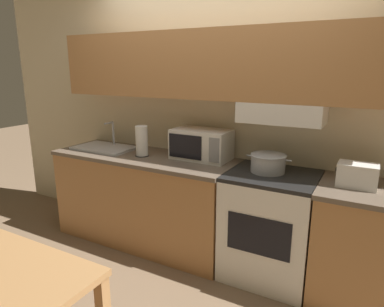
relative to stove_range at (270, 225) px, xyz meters
The scene contains 10 objects.
ground_plane 0.83m from the stove_range, 153.98° to the left, with size 16.00×16.00×0.00m, color #7F664C.
wall_back 1.22m from the stove_range, 157.93° to the left, with size 5.40×0.38×2.55m.
lower_counter_main 1.25m from the stove_range, behind, with size 1.80×0.65×0.88m.
lower_counter_right_stub 0.61m from the stove_range, ahead, with size 0.53×0.65×0.88m.
stove_range is the anchor object (origin of this frame).
cooking_pot 0.52m from the stove_range, 148.12° to the left, with size 0.36×0.28×0.14m.
microwave 0.92m from the stove_range, 169.16° to the left, with size 0.52×0.31×0.27m.
toaster 0.79m from the stove_range, ahead, with size 0.27×0.17×0.17m.
sink_basin 1.79m from the stove_range, behind, with size 0.60×0.38×0.27m.
paper_towel_roll 1.36m from the stove_range, behind, with size 0.13×0.13×0.28m.
Camera 1 is at (1.30, -2.85, 1.69)m, focal length 32.00 mm.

